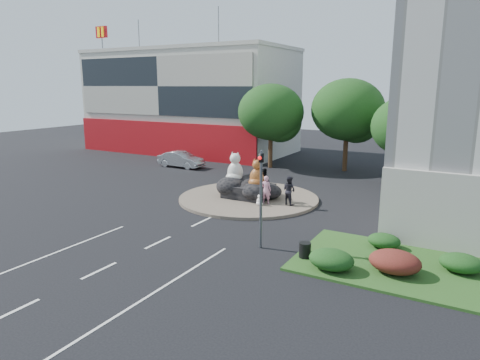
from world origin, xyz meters
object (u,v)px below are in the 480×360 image
(cat_white, at_px, (235,167))
(pedestrian_pink, at_px, (266,190))
(pedestrian_dark, at_px, (289,190))
(kitten_white, at_px, (260,200))
(parked_car, at_px, (181,159))
(kitten_calico, at_px, (224,190))
(litter_bin, at_px, (305,250))
(cat_tabby, at_px, (257,173))

(cat_white, height_order, pedestrian_pink, cat_white)
(cat_white, bearing_deg, pedestrian_dark, -8.94)
(kitten_white, relative_size, pedestrian_pink, 0.39)
(pedestrian_pink, distance_m, parked_car, 16.24)
(kitten_calico, bearing_deg, litter_bin, -14.02)
(litter_bin, bearing_deg, kitten_white, 130.79)
(pedestrian_dark, bearing_deg, parked_car, -9.82)
(parked_car, bearing_deg, pedestrian_pink, -121.40)
(kitten_calico, height_order, pedestrian_pink, pedestrian_pink)
(cat_white, height_order, parked_car, cat_white)
(kitten_calico, bearing_deg, pedestrian_pink, 20.18)
(cat_white, height_order, pedestrian_dark, cat_white)
(parked_car, xyz_separation_m, litter_bin, (19.37, -16.00, -0.32))
(parked_car, distance_m, litter_bin, 25.12)
(kitten_white, height_order, parked_car, parked_car)
(parked_car, height_order, litter_bin, parked_car)
(cat_tabby, relative_size, pedestrian_pink, 1.07)
(pedestrian_pink, bearing_deg, kitten_white, 62.55)
(cat_white, distance_m, pedestrian_pink, 3.45)
(cat_white, bearing_deg, litter_bin, -45.77)
(pedestrian_pink, bearing_deg, litter_bin, 117.93)
(cat_white, xyz_separation_m, parked_car, (-10.66, 7.52, -1.44))
(cat_white, relative_size, litter_bin, 3.17)
(cat_white, relative_size, parked_car, 0.47)
(pedestrian_dark, bearing_deg, pedestrian_pink, 39.24)
(kitten_calico, xyz_separation_m, parked_car, (-10.19, 8.31, 0.18))
(parked_car, bearing_deg, litter_bin, -128.70)
(cat_tabby, relative_size, kitten_calico, 2.46)
(cat_tabby, distance_m, kitten_calico, 2.97)
(kitten_white, height_order, litter_bin, kitten_white)
(kitten_calico, bearing_deg, kitten_white, 10.23)
(cat_white, bearing_deg, kitten_white, -32.48)
(pedestrian_dark, bearing_deg, kitten_calico, 20.56)
(kitten_calico, xyz_separation_m, litter_bin, (9.17, -7.69, -0.14))
(cat_white, height_order, kitten_white, cat_white)
(kitten_white, height_order, pedestrian_pink, pedestrian_pink)
(pedestrian_pink, distance_m, litter_bin, 9.27)
(parked_car, relative_size, litter_bin, 6.73)
(pedestrian_pink, height_order, pedestrian_dark, pedestrian_dark)
(pedestrian_pink, bearing_deg, pedestrian_dark, -168.67)
(pedestrian_dark, height_order, parked_car, pedestrian_dark)
(pedestrian_dark, distance_m, litter_bin, 8.96)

